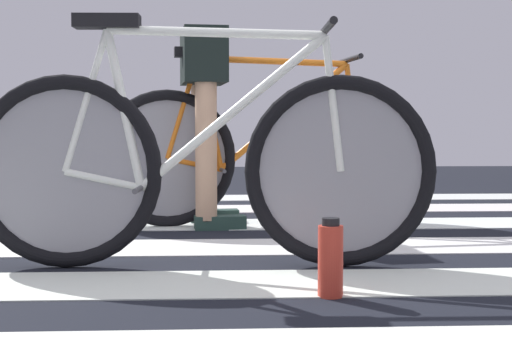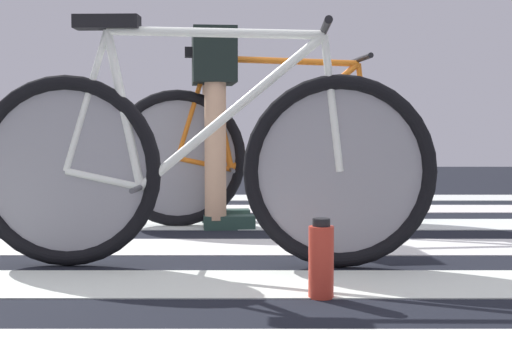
{
  "view_description": "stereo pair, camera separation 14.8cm",
  "coord_description": "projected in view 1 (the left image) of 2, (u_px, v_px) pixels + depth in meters",
  "views": [
    {
      "loc": [
        -0.0,
        -2.76,
        0.54
      ],
      "look_at": [
        0.14,
        0.19,
        0.37
      ],
      "focal_mm": 52.89,
      "sensor_mm": 36.0,
      "label": 1
    },
    {
      "loc": [
        0.14,
        -2.76,
        0.54
      ],
      "look_at": [
        0.14,
        0.19,
        0.37
      ],
      "focal_mm": 52.89,
      "sensor_mm": 36.0,
      "label": 2
    }
  ],
  "objects": [
    {
      "name": "ground",
      "position": [
        219.0,
        271.0,
        2.79
      ],
      "size": [
        18.0,
        14.0,
        0.02
      ],
      "color": "black"
    },
    {
      "name": "crosswalk_markings",
      "position": [
        217.0,
        264.0,
        2.87
      ],
      "size": [
        5.45,
        5.75,
        0.0
      ],
      "color": "silver",
      "rests_on": "ground"
    },
    {
      "name": "bicycle_1_of_2",
      "position": [
        203.0,
        164.0,
        2.79
      ],
      "size": [
        1.74,
        0.52,
        0.93
      ],
      "rotation": [
        0.0,
        0.0,
        -0.03
      ],
      "color": "black",
      "rests_on": "ground"
    },
    {
      "name": "bicycle_2_of_2",
      "position": [
        264.0,
        153.0,
        3.99
      ],
      "size": [
        1.73,
        0.52,
        0.93
      ],
      "rotation": [
        0.0,
        0.0,
        0.1
      ],
      "color": "black",
      "rests_on": "ground"
    },
    {
      "name": "cyclist_2_of_2",
      "position": [
        205.0,
        100.0,
        3.93
      ],
      "size": [
        0.35,
        0.43,
        1.03
      ],
      "rotation": [
        0.0,
        0.0,
        0.1
      ],
      "color": "tan",
      "rests_on": "ground"
    },
    {
      "name": "water_bottle",
      "position": [
        332.0,
        259.0,
        2.31
      ],
      "size": [
        0.08,
        0.08,
        0.24
      ],
      "color": "red",
      "rests_on": "ground"
    }
  ]
}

